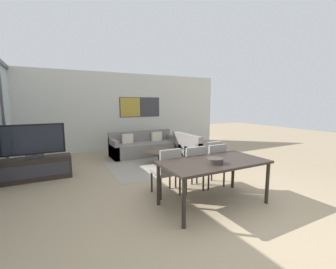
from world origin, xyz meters
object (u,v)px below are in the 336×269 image
at_px(sofa_side, 194,150).
at_px(dining_table, 214,165).
at_px(dining_chair_left, 167,169).
at_px(fruit_bowl, 215,160).
at_px(television, 33,141).
at_px(sofa_main, 144,147).
at_px(dining_chair_right, 213,162).
at_px(coffee_table, 161,154).
at_px(tv_console, 36,169).
at_px(dining_chair_centre, 192,166).

height_order(sofa_side, dining_table, sofa_side).
height_order(dining_chair_left, fruit_bowl, dining_chair_left).
height_order(television, sofa_side, television).
bearing_deg(sofa_main, television, -158.94).
height_order(dining_chair_right, fruit_bowl, dining_chair_right).
xyz_separation_m(sofa_main, fruit_bowl, (-0.40, -4.12, 0.54)).
bearing_deg(coffee_table, television, 177.34).
bearing_deg(dining_table, coffee_table, 83.31).
bearing_deg(fruit_bowl, tv_console, 132.20).
xyz_separation_m(sofa_main, coffee_table, (0.00, -1.32, 0.03)).
height_order(sofa_main, sofa_side, same).
bearing_deg(coffee_table, tv_console, 177.36).
relative_size(television, dining_chair_right, 1.40).
distance_m(tv_console, dining_chair_right, 3.92).
bearing_deg(dining_chair_right, sofa_side, 64.87).
xyz_separation_m(television, dining_chair_left, (2.23, -2.12, -0.38)).
bearing_deg(sofa_side, dining_table, 151.41).
height_order(sofa_main, dining_chair_left, dining_chair_left).
relative_size(coffee_table, dining_chair_left, 1.03).
bearing_deg(sofa_main, sofa_side, -43.82).
distance_m(tv_console, coffee_table, 3.06).
distance_m(television, dining_chair_centre, 3.51).
xyz_separation_m(dining_chair_centre, fruit_bowl, (-0.08, -0.79, 0.30)).
xyz_separation_m(tv_console, dining_chair_centre, (2.75, -2.15, 0.25)).
relative_size(tv_console, coffee_table, 1.58).
bearing_deg(fruit_bowl, television, 132.19).
bearing_deg(dining_chair_centre, television, 141.95).
height_order(dining_table, dining_chair_left, dining_chair_left).
height_order(dining_chair_centre, fruit_bowl, dining_chair_centre).
xyz_separation_m(coffee_table, dining_chair_centre, (-0.31, -2.01, 0.22)).
relative_size(television, dining_table, 0.70).
bearing_deg(tv_console, fruit_bowl, -47.80).
xyz_separation_m(dining_table, dining_chair_left, (-0.52, 0.69, -0.18)).
distance_m(sofa_side, dining_table, 3.24).
bearing_deg(fruit_bowl, dining_chair_right, 52.28).
height_order(sofa_side, fruit_bowl, fruit_bowl).
relative_size(dining_table, dining_chair_left, 2.00).
bearing_deg(dining_chair_centre, dining_table, -90.00).
height_order(dining_table, dining_chair_centre, dining_chair_centre).
bearing_deg(coffee_table, dining_chair_left, -112.84).
relative_size(dining_chair_right, fruit_bowl, 3.42).
bearing_deg(coffee_table, dining_chair_centre, -98.88).
xyz_separation_m(sofa_side, dining_chair_left, (-2.06, -2.13, 0.24)).
bearing_deg(dining_chair_centre, coffee_table, 81.12).
bearing_deg(dining_chair_right, fruit_bowl, -127.72).
bearing_deg(dining_chair_right, dining_chair_centre, 179.07).
bearing_deg(sofa_main, coffee_table, -90.00).
bearing_deg(dining_table, sofa_main, 85.51).
xyz_separation_m(television, dining_table, (2.75, -2.81, -0.20)).
height_order(sofa_main, dining_chair_right, dining_chair_right).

